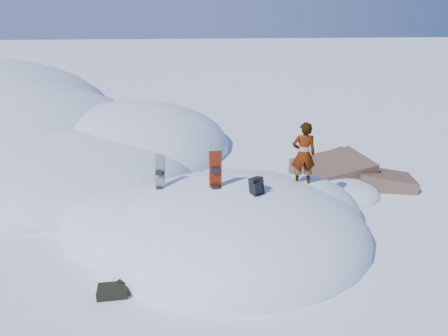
{
  "coord_description": "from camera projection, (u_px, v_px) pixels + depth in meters",
  "views": [
    {
      "loc": [
        -0.99,
        -9.75,
        5.73
      ],
      "look_at": [
        -0.25,
        0.3,
        1.81
      ],
      "focal_mm": 35.0,
      "sensor_mm": 36.0,
      "label": 1
    }
  ],
  "objects": [
    {
      "name": "rock_outcrop",
      "position": [
        339.0,
        186.0,
        14.25
      ],
      "size": [
        4.68,
        4.41,
        1.68
      ],
      "color": "brown",
      "rests_on": "ground"
    },
    {
      "name": "ground",
      "position": [
        234.0,
        238.0,
        11.21
      ],
      "size": [
        120.0,
        120.0,
        0.0
      ],
      "primitive_type": "plane",
      "color": "white",
      "rests_on": "ground"
    },
    {
      "name": "snowboard_red",
      "position": [
        216.0,
        181.0,
        10.45
      ],
      "size": [
        0.3,
        0.23,
        1.58
      ],
      "rotation": [
        0.0,
        0.0,
        -0.01
      ],
      "color": "#A82609",
      "rests_on": "snow_mound"
    },
    {
      "name": "snowboard_dark",
      "position": [
        160.0,
        182.0,
        11.0
      ],
      "size": [
        0.32,
        0.28,
        1.45
      ],
      "rotation": [
        0.0,
        0.0,
        -0.47
      ],
      "color": "black",
      "rests_on": "snow_mound"
    },
    {
      "name": "person",
      "position": [
        304.0,
        154.0,
        11.16
      ],
      "size": [
        0.64,
        0.44,
        1.7
      ],
      "primitive_type": "imported",
      "rotation": [
        0.0,
        0.0,
        3.09
      ],
      "color": "slate",
      "rests_on": "snow_mound"
    },
    {
      "name": "snow_mound",
      "position": [
        227.0,
        233.0,
        11.42
      ],
      "size": [
        8.0,
        6.0,
        3.0
      ],
      "color": "silver",
      "rests_on": "ground"
    },
    {
      "name": "backpack",
      "position": [
        257.0,
        186.0,
        10.18
      ],
      "size": [
        0.4,
        0.44,
        0.49
      ],
      "rotation": [
        0.0,
        0.0,
        0.57
      ],
      "color": "black",
      "rests_on": "snow_mound"
    },
    {
      "name": "gear_pile",
      "position": [
        115.0,
        289.0,
        9.04
      ],
      "size": [
        0.82,
        0.62,
        0.22
      ],
      "rotation": [
        0.0,
        0.0,
        0.08
      ],
      "color": "black",
      "rests_on": "ground"
    }
  ]
}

